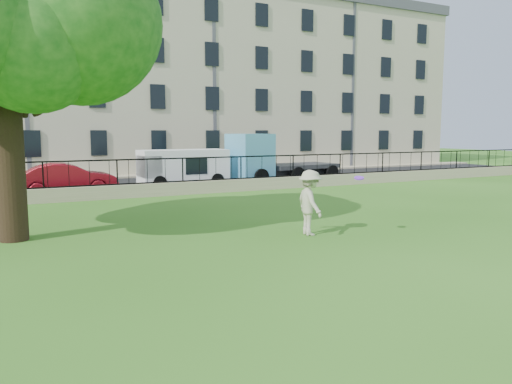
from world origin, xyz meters
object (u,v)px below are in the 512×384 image
frisbee (359,178)px  red_sedan (67,179)px  white_van (183,168)px  blue_truck (283,157)px  man (310,203)px

frisbee → red_sedan: frisbee is taller
white_van → blue_truck: (6.17, 0.00, 0.42)m
man → frisbee: bearing=-121.4°
red_sedan → blue_truck: (12.18, 0.96, 0.67)m
red_sedan → blue_truck: size_ratio=0.67×
man → red_sedan: 13.76m
frisbee → blue_truck: (6.07, 14.62, -0.27)m
blue_truck → red_sedan: bearing=178.1°
red_sedan → white_van: (6.00, 0.96, 0.25)m
man → blue_truck: size_ratio=0.28×
frisbee → blue_truck: 15.83m
man → red_sedan: size_ratio=0.42×
man → red_sedan: (-5.08, 12.79, -0.20)m
frisbee → white_van: (-0.10, 14.62, -0.69)m
red_sedan → white_van: bearing=-81.0°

